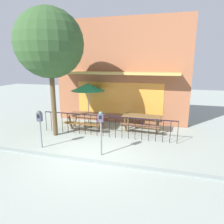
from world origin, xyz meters
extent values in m
plane|color=#95A096|center=(0.00, 0.00, 0.00)|extent=(40.00, 40.00, 0.00)
cube|color=brown|center=(0.00, 4.52, 0.00)|extent=(7.24, 0.54, 0.01)
cube|color=#9A5D3F|center=(0.00, 4.52, 2.73)|extent=(7.24, 0.50, 5.47)
cube|color=orange|center=(0.00, 4.26, 1.35)|extent=(4.70, 0.02, 1.70)
cube|color=tan|center=(0.00, 3.86, 2.70)|extent=(6.15, 0.81, 0.12)
cube|color=black|center=(0.00, 1.92, 0.95)|extent=(6.08, 0.04, 0.04)
cylinder|color=black|center=(-3.04, 1.92, 0.47)|extent=(0.02, 0.02, 0.95)
cylinder|color=black|center=(-2.75, 1.92, 0.47)|extent=(0.02, 0.02, 0.95)
cylinder|color=black|center=(-2.46, 1.92, 0.47)|extent=(0.02, 0.02, 0.95)
cylinder|color=black|center=(-2.17, 1.92, 0.47)|extent=(0.02, 0.02, 0.95)
cylinder|color=black|center=(-1.88, 1.92, 0.47)|extent=(0.02, 0.02, 0.95)
cylinder|color=black|center=(-1.59, 1.92, 0.47)|extent=(0.02, 0.02, 0.95)
cylinder|color=black|center=(-1.30, 1.92, 0.47)|extent=(0.02, 0.02, 0.95)
cylinder|color=black|center=(-1.01, 1.92, 0.47)|extent=(0.02, 0.02, 0.95)
cylinder|color=black|center=(-0.72, 1.92, 0.47)|extent=(0.02, 0.02, 0.95)
cylinder|color=black|center=(-0.43, 1.92, 0.47)|extent=(0.02, 0.02, 0.95)
cylinder|color=black|center=(-0.14, 1.92, 0.47)|extent=(0.02, 0.02, 0.95)
cylinder|color=black|center=(0.14, 1.92, 0.47)|extent=(0.02, 0.02, 0.95)
cylinder|color=black|center=(0.43, 1.92, 0.47)|extent=(0.02, 0.02, 0.95)
cylinder|color=black|center=(0.72, 1.92, 0.47)|extent=(0.02, 0.02, 0.95)
cylinder|color=black|center=(1.01, 1.92, 0.47)|extent=(0.02, 0.02, 0.95)
cylinder|color=black|center=(1.30, 1.92, 0.47)|extent=(0.02, 0.02, 0.95)
cylinder|color=black|center=(1.59, 1.92, 0.47)|extent=(0.02, 0.02, 0.95)
cylinder|color=black|center=(1.88, 1.92, 0.47)|extent=(0.02, 0.02, 0.95)
cylinder|color=black|center=(2.17, 1.92, 0.47)|extent=(0.02, 0.02, 0.95)
cylinder|color=black|center=(2.46, 1.92, 0.47)|extent=(0.02, 0.02, 0.95)
cylinder|color=black|center=(2.75, 1.92, 0.47)|extent=(0.02, 0.02, 0.95)
cylinder|color=black|center=(3.04, 1.92, 0.47)|extent=(0.02, 0.02, 0.95)
cube|color=brown|center=(-1.25, 2.65, 0.74)|extent=(1.81, 0.79, 0.07)
cube|color=brown|center=(-1.26, 2.10, 0.44)|extent=(1.80, 0.29, 0.05)
cube|color=brown|center=(-1.24, 3.20, 0.44)|extent=(1.80, 0.29, 0.05)
cube|color=brown|center=(-1.99, 2.39, 0.37)|extent=(0.08, 0.35, 0.78)
cube|color=brown|center=(-1.98, 2.95, 0.37)|extent=(0.08, 0.35, 0.78)
cube|color=brown|center=(-0.51, 2.36, 0.37)|extent=(0.08, 0.35, 0.78)
cube|color=brown|center=(-0.50, 2.92, 0.37)|extent=(0.08, 0.35, 0.78)
cube|color=brown|center=(1.43, 3.09, 0.74)|extent=(1.85, 0.88, 0.07)
cube|color=brown|center=(1.39, 2.54, 0.44)|extent=(1.81, 0.38, 0.05)
cube|color=brown|center=(1.46, 3.64, 0.44)|extent=(1.81, 0.38, 0.05)
cube|color=brown|center=(0.67, 2.87, 0.37)|extent=(0.09, 0.35, 0.78)
cube|color=brown|center=(0.71, 3.42, 0.37)|extent=(0.09, 0.35, 0.78)
cube|color=brown|center=(2.14, 2.76, 0.37)|extent=(0.09, 0.35, 0.78)
cube|color=brown|center=(2.18, 3.32, 0.37)|extent=(0.09, 0.35, 0.78)
cylinder|color=black|center=(-1.43, 3.41, 0.03)|extent=(0.36, 0.36, 0.05)
cylinder|color=#BAB4BA|center=(-1.43, 3.41, 1.08)|extent=(0.04, 0.04, 2.15)
cone|color=#22834F|center=(-1.43, 3.41, 2.01)|extent=(1.74, 1.74, 0.38)
cylinder|color=slate|center=(0.39, 0.09, 0.62)|extent=(0.06, 0.06, 1.25)
cube|color=#4E425B|center=(0.39, 0.09, 1.39)|extent=(0.18, 0.14, 0.28)
sphere|color=#3F5552|center=(0.39, 0.09, 1.53)|extent=(0.17, 0.17, 0.17)
cube|color=black|center=(0.39, 0.01, 1.42)|extent=(0.11, 0.01, 0.12)
cylinder|color=slate|center=(-2.05, 0.07, 0.54)|extent=(0.06, 0.06, 1.08)
cube|color=#3F4658|center=(-2.05, 0.07, 1.24)|extent=(0.18, 0.14, 0.33)
sphere|color=#4C4C49|center=(-2.05, 0.07, 1.40)|extent=(0.17, 0.17, 0.17)
cube|color=black|center=(-2.05, 0.00, 1.28)|extent=(0.11, 0.01, 0.14)
cylinder|color=brown|center=(-2.29, 1.48, 1.61)|extent=(0.21, 0.21, 3.22)
sphere|color=#30522A|center=(-2.29, 1.48, 4.00)|extent=(2.86, 2.86, 2.86)
cube|color=gray|center=(0.00, -0.50, 0.00)|extent=(10.13, 0.20, 0.11)
camera|label=1|loc=(2.62, -6.36, 3.27)|focal=32.92mm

